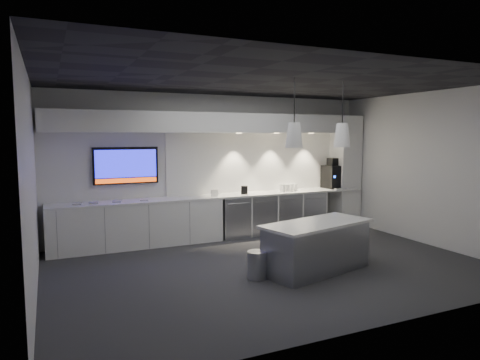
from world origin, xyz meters
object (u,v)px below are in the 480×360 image
wall_tv (126,166)px  island (317,246)px  coffee_machine (333,176)px  bin (257,265)px

wall_tv → island: (2.43, -2.98, -1.16)m
island → coffee_machine: 3.67m
wall_tv → bin: wall_tv is taller
island → coffee_machine: coffee_machine is taller
wall_tv → coffee_machine: bearing=-3.0°
island → bin: bearing=161.5°
wall_tv → coffee_machine: (4.75, -0.25, -0.37)m
wall_tv → island: 4.02m
wall_tv → island: size_ratio=0.63×
bin → coffee_machine: (3.33, 2.66, 0.99)m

